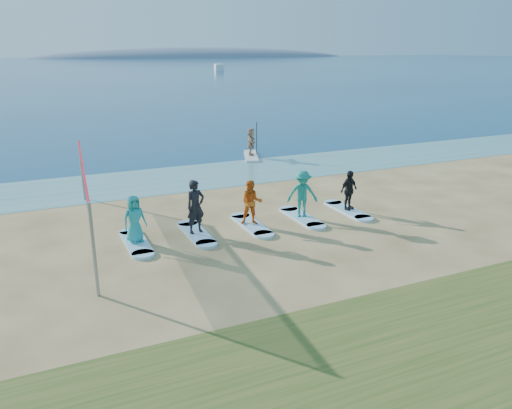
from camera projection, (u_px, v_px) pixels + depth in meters
name	position (u px, v px, depth m)	size (l,w,h in m)	color
ground	(320.00, 250.00, 15.59)	(600.00, 600.00, 0.00)	tan
shallow_water	(210.00, 175.00, 24.71)	(600.00, 600.00, 0.00)	teal
ocean	(51.00, 67.00, 154.63)	(600.00, 600.00, 0.00)	navy
island_ridge	(201.00, 57.00, 313.54)	(220.00, 56.00, 18.00)	slate
volleyball_net	(84.00, 181.00, 16.21)	(0.72, 9.07, 2.50)	gray
paddleboard	(251.00, 156.00, 28.78)	(0.70, 3.00, 0.12)	silver
paddleboarder	(251.00, 142.00, 28.53)	(1.43, 0.46, 1.54)	tan
boat_offshore_b	(219.00, 71.00, 133.57)	(2.05, 5.18, 1.72)	silver
surfboard_0	(136.00, 243.00, 16.08)	(0.70, 2.20, 0.09)	#9BD1F1
student_0	(134.00, 219.00, 15.83)	(0.75, 0.49, 1.54)	teal
surfboard_1	(197.00, 233.00, 16.88)	(0.70, 2.20, 0.09)	#9BD1F1
student_1	(196.00, 207.00, 16.59)	(0.66, 0.44, 1.82)	black
surfboard_2	(251.00, 225.00, 17.67)	(0.70, 2.20, 0.09)	#9BD1F1
student_2	(251.00, 203.00, 17.42)	(0.77, 0.60, 1.58)	#CD5A15
surfboard_3	(302.00, 217.00, 18.47)	(0.70, 2.20, 0.09)	#9BD1F1
student_3	(302.00, 194.00, 18.20)	(1.12, 0.64, 1.73)	#1A8071
surfboard_4	(348.00, 210.00, 19.27)	(0.70, 2.20, 0.09)	#9BD1F1
student_4	(349.00, 190.00, 19.02)	(0.90, 0.37, 1.53)	black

